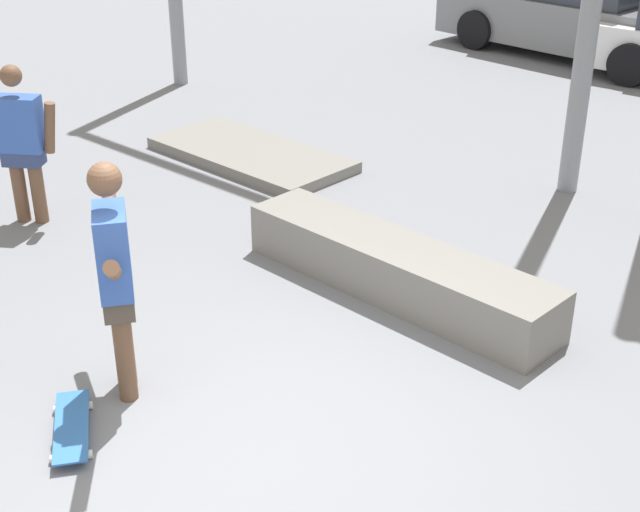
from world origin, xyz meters
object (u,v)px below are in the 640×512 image
(parked_car_grey, at_px, (580,9))
(skateboarder, at_px, (115,271))
(bystander, at_px, (21,140))
(skateboard, at_px, (72,427))
(grind_box, at_px, (397,269))
(manual_pad, at_px, (251,154))

(parked_car_grey, bearing_deg, skateboarder, -74.01)
(bystander, bearing_deg, skateboard, 117.07)
(skateboard, bearing_deg, bystander, -172.65)
(grind_box, bearing_deg, bystander, -161.54)
(skateboard, relative_size, grind_box, 0.26)
(skateboarder, relative_size, bystander, 1.09)
(skateboard, height_order, manual_pad, manual_pad)
(skateboard, distance_m, manual_pad, 5.03)
(grind_box, xyz_separation_m, bystander, (-3.48, -1.16, 0.60))
(grind_box, height_order, parked_car_grey, parked_car_grey)
(manual_pad, bearing_deg, parked_car_grey, 86.55)
(skateboarder, xyz_separation_m, bystander, (-2.95, 1.14, -0.10))
(bystander, bearing_deg, skateboarder, 124.56)
(skateboard, distance_m, grind_box, 2.87)
(bystander, bearing_deg, parked_car_grey, -129.10)
(skateboard, bearing_deg, parked_car_grey, 137.44)
(parked_car_grey, bearing_deg, grind_box, -67.62)
(grind_box, height_order, manual_pad, grind_box)
(grind_box, bearing_deg, parked_car_grey, 107.83)
(skateboard, relative_size, bystander, 0.48)
(skateboarder, xyz_separation_m, grind_box, (0.53, 2.30, -0.69))
(skateboard, bearing_deg, skateboarder, 138.97)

